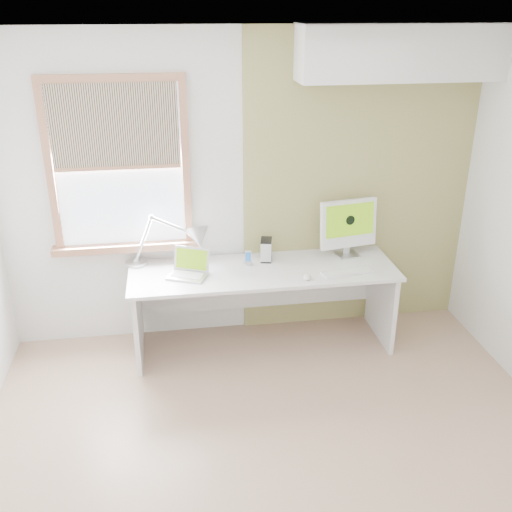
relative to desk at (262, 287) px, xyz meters
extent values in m
cube|color=tan|center=(-0.11, -1.44, -0.54)|extent=(4.00, 3.50, 0.02)
cube|color=white|center=(-0.11, -1.44, 2.08)|extent=(4.00, 3.50, 0.02)
cube|color=silver|center=(-0.11, 0.32, 0.77)|extent=(4.00, 0.02, 2.60)
cube|color=#988A52|center=(0.89, 0.30, 0.77)|extent=(2.00, 0.02, 2.60)
cube|color=white|center=(1.09, 0.13, 1.87)|extent=(1.60, 0.40, 0.42)
cube|color=#9B6549|center=(-1.64, 0.28, 1.02)|extent=(0.06, 0.06, 1.42)
cube|color=#9B6549|center=(-0.58, 0.28, 1.02)|extent=(0.06, 0.06, 1.42)
cube|color=#9B6549|center=(-1.11, 0.28, 1.70)|extent=(1.00, 0.06, 0.06)
cube|color=#9B6549|center=(-1.11, 0.26, 0.34)|extent=(1.20, 0.14, 0.06)
cube|color=#D1E2F9|center=(-1.11, 0.30, 1.02)|extent=(1.00, 0.01, 1.30)
cube|color=beige|center=(-1.11, 0.25, 1.34)|extent=(0.98, 0.02, 0.65)
cube|color=#9B6549|center=(-1.11, 0.25, 1.02)|extent=(0.98, 0.03, 0.03)
cube|color=silver|center=(0.00, -0.06, 0.18)|extent=(2.20, 0.70, 0.03)
cube|color=silver|center=(-1.05, -0.06, -0.18)|extent=(0.04, 0.64, 0.70)
cube|color=silver|center=(1.05, -0.06, -0.18)|extent=(0.04, 0.64, 0.70)
cube|color=silver|center=(0.00, 0.26, -0.08)|extent=(2.08, 0.02, 0.48)
cylinder|color=#B7BABC|center=(-1.04, 0.20, 0.21)|extent=(0.21, 0.21, 0.03)
sphere|color=#B7BABC|center=(-1.04, 0.20, 0.23)|extent=(0.06, 0.06, 0.05)
cylinder|color=#B7BABC|center=(-0.96, 0.19, 0.42)|extent=(0.18, 0.06, 0.39)
sphere|color=#B7BABC|center=(-0.88, 0.18, 0.61)|extent=(0.06, 0.06, 0.05)
cylinder|color=#B7BABC|center=(-0.72, 0.13, 0.55)|extent=(0.35, 0.14, 0.15)
sphere|color=#B7BABC|center=(-0.55, 0.07, 0.49)|extent=(0.05, 0.05, 0.04)
cone|color=#B7BABC|center=(-0.52, 0.07, 0.45)|extent=(0.26, 0.29, 0.24)
cube|color=#B7BABC|center=(-0.62, -0.11, 0.20)|extent=(0.36, 0.31, 0.02)
cube|color=#B2B5B7|center=(-0.62, -0.11, 0.21)|extent=(0.28, 0.22, 0.00)
cube|color=#B7BABC|center=(-0.58, -0.01, 0.31)|extent=(0.30, 0.18, 0.20)
cube|color=#507B0B|center=(-0.58, -0.02, 0.31)|extent=(0.26, 0.15, 0.16)
cylinder|color=#B7BABC|center=(-0.11, 0.05, 0.20)|extent=(0.08, 0.08, 0.02)
cube|color=#B7BABC|center=(-0.11, 0.05, 0.27)|extent=(0.06, 0.02, 0.11)
cube|color=#194C99|center=(-0.11, 0.04, 0.27)|extent=(0.04, 0.01, 0.08)
cube|color=#B7BABC|center=(0.05, 0.12, 0.29)|extent=(0.12, 0.16, 0.19)
cube|color=black|center=(0.05, 0.12, 0.38)|extent=(0.12, 0.16, 0.01)
cube|color=black|center=(0.05, 0.12, 0.20)|extent=(0.12, 0.16, 0.01)
cube|color=#B7BABC|center=(0.77, 0.11, 0.20)|extent=(0.21, 0.19, 0.01)
cube|color=#B7BABC|center=(0.76, 0.14, 0.29)|extent=(0.06, 0.03, 0.16)
cube|color=white|center=(0.76, 0.13, 0.48)|extent=(0.51, 0.17, 0.41)
cube|color=#507B0B|center=(0.77, 0.10, 0.52)|extent=(0.44, 0.11, 0.28)
cylinder|color=black|center=(0.77, 0.09, 0.52)|extent=(0.08, 0.02, 0.08)
cube|color=white|center=(0.67, -0.24, 0.20)|extent=(0.45, 0.19, 0.02)
cube|color=white|center=(0.67, -0.24, 0.21)|extent=(0.41, 0.15, 0.00)
ellipsoid|color=white|center=(0.31, -0.29, 0.21)|extent=(0.09, 0.12, 0.03)
camera|label=1|loc=(-0.72, -4.34, 2.22)|focal=40.79mm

